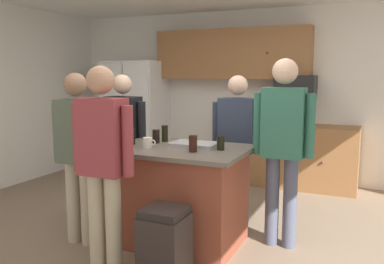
{
  "coord_description": "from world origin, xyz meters",
  "views": [
    {
      "loc": [
        1.65,
        -3.44,
        1.65
      ],
      "look_at": [
        -0.02,
        0.29,
        1.05
      ],
      "focal_mm": 38.22,
      "sensor_mm": 36.0,
      "label": 1
    }
  ],
  "objects": [
    {
      "name": "mug_blue_stoneware",
      "position": [
        -0.28,
        -0.15,
        0.99
      ],
      "size": [
        0.13,
        0.09,
        0.1
      ],
      "color": "white",
      "rests_on": "kitchen_island"
    },
    {
      "name": "floor",
      "position": [
        0.0,
        0.0,
        0.0
      ],
      "size": [
        7.04,
        7.04,
        0.0
      ],
      "primitive_type": "plane",
      "color": "#7F6B56",
      "rests_on": "ground"
    },
    {
      "name": "person_host_foreground",
      "position": [
        0.3,
        0.76,
        0.93
      ],
      "size": [
        0.57,
        0.22,
        1.62
      ],
      "rotation": [
        0.0,
        0.0,
        -1.97
      ],
      "color": "#4C5166",
      "rests_on": "ground"
    },
    {
      "name": "person_guest_right",
      "position": [
        0.89,
        0.31,
        1.03
      ],
      "size": [
        0.57,
        0.23,
        1.77
      ],
      "rotation": [
        0.0,
        0.0,
        -2.8
      ],
      "color": "#4C5166",
      "rests_on": "ground"
    },
    {
      "name": "glass_short_whisky",
      "position": [
        0.19,
        -0.16,
        1.02
      ],
      "size": [
        0.08,
        0.08,
        0.15
      ],
      "color": "black",
      "rests_on": "kitchen_island"
    },
    {
      "name": "glass_stout_tall",
      "position": [
        -0.52,
        -0.05,
        1.02
      ],
      "size": [
        0.06,
        0.06,
        0.16
      ],
      "color": "black",
      "rests_on": "kitchen_island"
    },
    {
      "name": "glass_pilsner",
      "position": [
        -0.34,
        0.11,
        1.01
      ],
      "size": [
        0.07,
        0.07,
        0.14
      ],
      "color": "black",
      "rests_on": "kitchen_island"
    },
    {
      "name": "person_guest_left",
      "position": [
        -0.9,
        0.37,
        0.93
      ],
      "size": [
        0.57,
        0.22,
        1.63
      ],
      "rotation": [
        0.0,
        0.0,
        -0.41
      ],
      "color": "#232D4C",
      "rests_on": "ground"
    },
    {
      "name": "microwave_over_range",
      "position": [
        0.6,
        2.5,
        1.45
      ],
      "size": [
        0.56,
        0.4,
        0.32
      ],
      "primitive_type": "cube",
      "color": "black"
    },
    {
      "name": "serving_tray",
      "position": [
        0.1,
        0.08,
        0.96
      ],
      "size": [
        0.44,
        0.3,
        0.04
      ],
      "color": "#B7B7BC",
      "rests_on": "kitchen_island"
    },
    {
      "name": "tumbler_amber",
      "position": [
        0.38,
        0.03,
        1.01
      ],
      "size": [
        0.07,
        0.07,
        0.13
      ],
      "color": "black",
      "rests_on": "kitchen_island"
    },
    {
      "name": "cabinet_run_lower",
      "position": [
        0.6,
        2.48,
        0.45
      ],
      "size": [
        1.8,
        0.63,
        0.9
      ],
      "color": "#936038",
      "rests_on": "ground"
    },
    {
      "name": "cabinet_run_upper",
      "position": [
        -0.4,
        2.6,
        1.93
      ],
      "size": [
        2.4,
        0.38,
        0.75
      ],
      "color": "#936038"
    },
    {
      "name": "trash_bin",
      "position": [
        0.22,
        -0.76,
        0.3
      ],
      "size": [
        0.34,
        0.34,
        0.61
      ],
      "color": "black",
      "rests_on": "ground"
    },
    {
      "name": "person_guest_by_door",
      "position": [
        -0.33,
        -0.79,
        0.98
      ],
      "size": [
        0.57,
        0.22,
        1.7
      ],
      "rotation": [
        0.0,
        0.0,
        1.2
      ],
      "color": "tan",
      "rests_on": "ground"
    },
    {
      "name": "person_elder_center",
      "position": [
        -0.89,
        -0.42,
        0.95
      ],
      "size": [
        0.57,
        0.22,
        1.64
      ],
      "rotation": [
        0.0,
        0.0,
        0.44
      ],
      "color": "tan",
      "rests_on": "ground"
    },
    {
      "name": "back_wall",
      "position": [
        0.0,
        2.8,
        1.3
      ],
      "size": [
        6.4,
        0.1,
        2.6
      ],
      "primitive_type": "cube",
      "color": "white",
      "rests_on": "ground"
    },
    {
      "name": "kitchen_island",
      "position": [
        -0.02,
        -0.01,
        0.48
      ],
      "size": [
        1.3,
        0.93,
        0.94
      ],
      "color": "brown",
      "rests_on": "ground"
    },
    {
      "name": "glass_dark_ale",
      "position": [
        -0.3,
        0.23,
        1.03
      ],
      "size": [
        0.06,
        0.06,
        0.17
      ],
      "color": "black",
      "rests_on": "kitchen_island"
    },
    {
      "name": "refrigerator",
      "position": [
        -2.0,
        2.38,
        0.92
      ],
      "size": [
        0.95,
        0.76,
        1.83
      ],
      "color": "white",
      "rests_on": "ground"
    }
  ]
}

